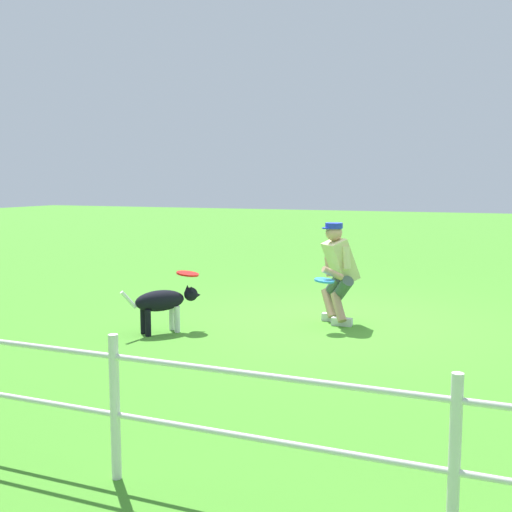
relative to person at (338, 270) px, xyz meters
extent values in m
plane|color=#49942C|center=(0.13, -0.05, -0.70)|extent=(60.00, 60.00, 0.00)
cube|color=silver|center=(0.10, -0.10, -0.65)|extent=(0.26, 0.10, 0.10)
cylinder|color=tan|center=(0.13, -0.07, -0.46)|extent=(0.29, 0.30, 0.37)
cylinder|color=#43584E|center=(0.07, -0.09, -0.23)|extent=(0.38, 0.40, 0.37)
cube|color=silver|center=(-0.09, 0.11, -0.65)|extent=(0.26, 0.10, 0.10)
cylinder|color=tan|center=(-0.05, 0.14, -0.46)|extent=(0.29, 0.30, 0.37)
cylinder|color=#43584E|center=(-0.08, 0.08, -0.23)|extent=(0.38, 0.40, 0.37)
cube|color=beige|center=(-0.03, -0.03, 0.11)|extent=(0.53, 0.52, 0.58)
cylinder|color=beige|center=(0.12, -0.16, 0.17)|extent=(0.16, 0.16, 0.29)
cylinder|color=beige|center=(-0.15, 0.14, 0.17)|extent=(0.16, 0.16, 0.29)
cylinder|color=tan|center=(-0.01, 0.29, -0.01)|extent=(0.27, 0.25, 0.19)
cylinder|color=tan|center=(0.17, -0.15, 0.01)|extent=(0.16, 0.16, 0.27)
sphere|color=tan|center=(0.05, 0.04, 0.47)|extent=(0.21, 0.21, 0.21)
cylinder|color=#2034B8|center=(0.05, 0.04, 0.56)|extent=(0.22, 0.22, 0.07)
cylinder|color=#2034B8|center=(0.12, 0.11, 0.53)|extent=(0.12, 0.12, 0.02)
ellipsoid|color=black|center=(1.83, 1.32, -0.30)|extent=(0.57, 0.65, 0.25)
ellipsoid|color=white|center=(1.73, 1.18, -0.33)|extent=(0.13, 0.18, 0.15)
sphere|color=black|center=(1.59, 0.98, -0.26)|extent=(0.17, 0.17, 0.17)
cone|color=black|center=(1.54, 0.91, -0.28)|extent=(0.13, 0.13, 0.09)
cone|color=black|center=(1.56, 1.03, -0.19)|extent=(0.06, 0.06, 0.07)
cone|color=black|center=(1.65, 0.97, -0.19)|extent=(0.06, 0.06, 0.07)
cylinder|color=white|center=(1.66, 1.21, -0.54)|extent=(0.10, 0.10, 0.32)
cylinder|color=white|center=(1.78, 1.12, -0.54)|extent=(0.10, 0.10, 0.32)
cylinder|color=black|center=(1.88, 1.51, -0.54)|extent=(0.10, 0.10, 0.32)
cylinder|color=black|center=(2.00, 1.42, -0.54)|extent=(0.10, 0.10, 0.32)
cylinder|color=white|center=(2.06, 1.63, -0.25)|extent=(0.15, 0.19, 0.23)
cylinder|color=red|center=(1.63, 0.98, -0.01)|extent=(0.36, 0.36, 0.07)
cylinder|color=#308DDC|center=(0.06, 0.38, -0.09)|extent=(0.26, 0.26, 0.06)
cylinder|color=silver|center=(-1.85, 4.64, -0.24)|extent=(0.06, 0.06, 0.91)
cylinder|color=silver|center=(0.13, 4.64, -0.24)|extent=(0.06, 0.06, 0.91)
cylinder|color=silver|center=(0.13, 4.64, -0.29)|extent=(15.81, 0.04, 0.04)
cylinder|color=silver|center=(0.13, 4.64, 0.07)|extent=(15.81, 0.04, 0.04)
camera|label=1|loc=(-2.07, 7.69, 1.12)|focal=44.01mm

